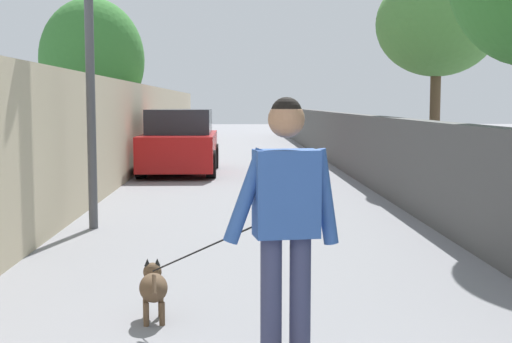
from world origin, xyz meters
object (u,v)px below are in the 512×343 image
object	(u,v)px
lamp_post	(88,0)
person_skateboarder	(286,212)
tree_left_mid	(92,60)
tree_right_distant	(437,25)
car_near	(180,144)
dog	(154,286)

from	to	relation	value
lamp_post	person_skateboarder	bearing A→B (deg)	-157.43
tree_left_mid	tree_right_distant	world-z (taller)	tree_left_mid
tree_left_mid	car_near	bearing A→B (deg)	-142.63
tree_left_mid	person_skateboarder	size ratio (longest dim) A/B	2.85
tree_right_distant	dog	xyz separation A→B (m)	(-9.32, 4.86, -3.04)
tree_left_mid	car_near	distance (m)	5.10
tree_left_mid	person_skateboarder	world-z (taller)	tree_left_mid
tree_right_distant	dog	bearing A→B (deg)	152.47
car_near	person_skateboarder	bearing A→B (deg)	-172.84
person_skateboarder	car_near	world-z (taller)	person_skateboarder
car_near	lamp_post	bearing A→B (deg)	175.47
lamp_post	tree_right_distant	bearing A→B (deg)	-49.61
person_skateboarder	dog	xyz separation A→B (m)	(1.25, 0.94, -0.78)
tree_left_mid	car_near	size ratio (longest dim) A/B	1.21
person_skateboarder	dog	world-z (taller)	person_skateboarder
lamp_post	car_near	distance (m)	7.94
person_skateboarder	tree_left_mid	bearing A→B (deg)	14.91
tree_right_distant	lamp_post	world-z (taller)	lamp_post
tree_left_mid	person_skateboarder	xyz separation A→B (m)	(-16.57, -4.41, -1.88)
lamp_post	person_skateboarder	distance (m)	6.13
tree_left_mid	person_skateboarder	bearing A→B (deg)	-165.09
tree_right_distant	dog	world-z (taller)	tree_right_distant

